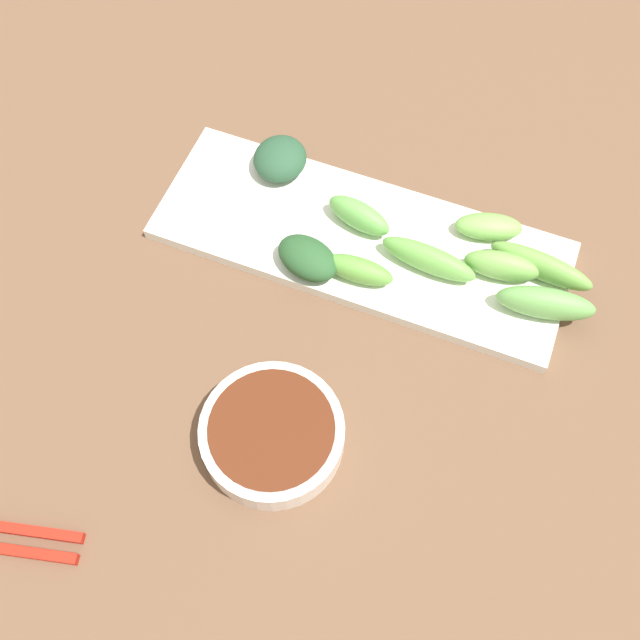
% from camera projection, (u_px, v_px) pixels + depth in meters
% --- Properties ---
extents(tabletop, '(2.10, 2.10, 0.02)m').
position_uv_depth(tabletop, '(343.00, 339.00, 0.66)').
color(tabletop, brown).
rests_on(tabletop, ground).
extents(sauce_bowl, '(0.12, 0.12, 0.03)m').
position_uv_depth(sauce_bowl, '(272.00, 434.00, 0.59)').
color(sauce_bowl, silver).
rests_on(sauce_bowl, tabletop).
extents(serving_plate, '(0.14, 0.39, 0.01)m').
position_uv_depth(serving_plate, '(361.00, 240.00, 0.69)').
color(serving_plate, white).
rests_on(serving_plate, tabletop).
extents(broccoli_stalk_0, '(0.04, 0.07, 0.02)m').
position_uv_depth(broccoli_stalk_0, '(489.00, 227.00, 0.67)').
color(broccoli_stalk_0, '#79B552').
rests_on(broccoli_stalk_0, serving_plate).
extents(broccoli_stalk_1, '(0.02, 0.07, 0.02)m').
position_uv_depth(broccoli_stalk_1, '(358.00, 270.00, 0.65)').
color(broccoli_stalk_1, '#62A440').
rests_on(broccoli_stalk_1, serving_plate).
extents(broccoli_stalk_2, '(0.03, 0.09, 0.03)m').
position_uv_depth(broccoli_stalk_2, '(428.00, 259.00, 0.66)').
color(broccoli_stalk_2, '#67AF49').
rests_on(broccoli_stalk_2, serving_plate).
extents(broccoli_leafy_3, '(0.06, 0.05, 0.03)m').
position_uv_depth(broccoli_leafy_3, '(280.00, 159.00, 0.71)').
color(broccoli_leafy_3, '#285034').
rests_on(broccoli_leafy_3, serving_plate).
extents(broccoli_stalk_4, '(0.03, 0.07, 0.03)m').
position_uv_depth(broccoli_stalk_4, '(501.00, 266.00, 0.65)').
color(broccoli_stalk_4, '#75B250').
rests_on(broccoli_stalk_4, serving_plate).
extents(broccoli_leafy_5, '(0.06, 0.07, 0.03)m').
position_uv_depth(broccoli_leafy_5, '(308.00, 258.00, 0.66)').
color(broccoli_leafy_5, '#28542B').
rests_on(broccoli_leafy_5, serving_plate).
extents(broccoli_stalk_6, '(0.03, 0.10, 0.03)m').
position_uv_depth(broccoli_stalk_6, '(541.00, 266.00, 0.65)').
color(broccoli_stalk_6, '#6EA948').
rests_on(broccoli_stalk_6, serving_plate).
extents(broccoli_stalk_7, '(0.04, 0.09, 0.03)m').
position_uv_depth(broccoli_stalk_7, '(546.00, 303.00, 0.63)').
color(broccoli_stalk_7, '#66A650').
rests_on(broccoli_stalk_7, serving_plate).
extents(broccoli_stalk_8, '(0.04, 0.07, 0.03)m').
position_uv_depth(broccoli_stalk_8, '(359.00, 215.00, 0.68)').
color(broccoli_stalk_8, '#66AF4E').
rests_on(broccoli_stalk_8, serving_plate).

